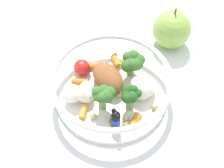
{
  "coord_description": "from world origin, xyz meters",
  "views": [
    {
      "loc": [
        -0.25,
        -0.17,
        0.44
      ],
      "look_at": [
        0.0,
        0.01,
        0.03
      ],
      "focal_mm": 46.78,
      "sensor_mm": 36.0,
      "label": 1
    }
  ],
  "objects": [
    {
      "name": "ground_plane",
      "position": [
        0.0,
        0.0,
        0.0
      ],
      "size": [
        2.4,
        2.4,
        0.0
      ],
      "primitive_type": "plane",
      "color": "white"
    },
    {
      "name": "food_container",
      "position": [
        0.0,
        0.0,
        0.03
      ],
      "size": [
        0.21,
        0.21,
        0.06
      ],
      "color": "white",
      "rests_on": "ground_plane"
    },
    {
      "name": "loose_apple",
      "position": [
        0.18,
        -0.02,
        0.04
      ],
      "size": [
        0.08,
        0.08,
        0.09
      ],
      "color": "#8CB74C",
      "rests_on": "ground_plane"
    }
  ]
}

